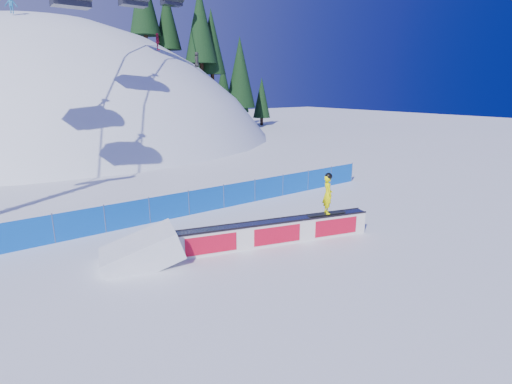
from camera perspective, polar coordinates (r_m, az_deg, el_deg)
ground at (r=16.71m, az=0.83°, el=-6.51°), size 160.00×160.00×0.00m
snow_hill at (r=60.16m, az=-24.97°, el=-10.25°), size 64.00×64.00×64.00m
treeline at (r=62.55m, az=-6.39°, el=18.17°), size 18.62×11.51×20.38m
safety_fence at (r=20.08m, az=-7.05°, el=-1.12°), size 22.05×0.05×1.30m
rail_box at (r=15.91m, az=2.69°, el=-5.77°), size 8.02×2.80×0.98m
snow_ramp at (r=14.95m, az=-15.88°, el=-9.76°), size 3.23×2.50×1.78m
snowboarder at (r=16.54m, az=10.21°, el=-0.27°), size 1.68×0.75×1.74m
distant_skiers at (r=44.46m, az=-23.71°, el=20.37°), size 21.68×6.69×6.18m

